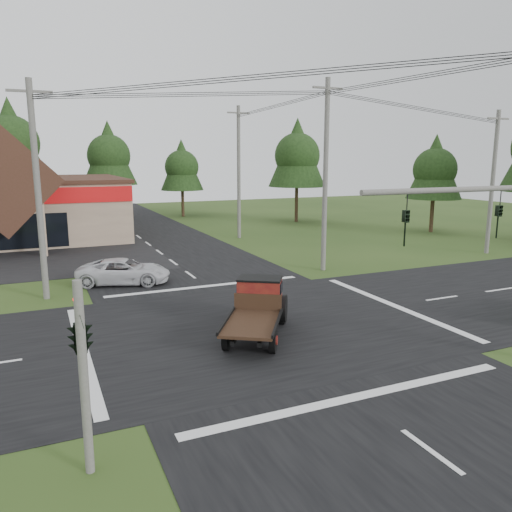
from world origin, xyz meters
TOP-DOWN VIEW (x-y plane):
  - ground at (0.00, 0.00)m, footprint 120.00×120.00m
  - road_ns at (0.00, 0.00)m, footprint 12.00×120.00m
  - road_ew at (0.00, 0.00)m, footprint 120.00×12.00m
  - traffic_signal_corner at (-7.50, -7.32)m, footprint 0.53×2.48m
  - utility_pole_nw at (-8.00, 8.00)m, footprint 2.00×0.30m
  - utility_pole_ne at (8.00, 8.00)m, footprint 2.00×0.30m
  - utility_pole_far at (22.00, 8.00)m, footprint 2.00×0.30m
  - utility_pole_n at (8.00, 22.00)m, footprint 2.00×0.30m
  - tree_row_c at (-10.00, 41.00)m, footprint 7.28×7.28m
  - tree_row_d at (0.00, 42.00)m, footprint 6.16×6.16m
  - tree_row_e at (8.00, 40.00)m, footprint 5.04×5.04m
  - tree_side_ne at (18.00, 30.00)m, footprint 6.16×6.16m
  - tree_side_e_near at (26.00, 18.00)m, footprint 5.04×5.04m
  - antique_flatbed_truck at (-0.65, -1.18)m, footprint 4.47×5.46m
  - white_pickup at (-3.95, 9.51)m, footprint 5.51×3.85m

SIDE VIEW (x-z plane):
  - ground at x=0.00m, z-range 0.00..0.00m
  - road_ns at x=0.00m, z-range 0.00..0.02m
  - road_ew at x=0.00m, z-range 0.00..0.02m
  - white_pickup at x=-3.95m, z-range 0.00..1.40m
  - antique_flatbed_truck at x=-0.65m, z-range 0.00..2.18m
  - traffic_signal_corner at x=-7.50m, z-range 1.32..5.72m
  - utility_pole_far at x=22.00m, z-range 0.14..10.34m
  - utility_pole_nw at x=-8.00m, z-range 0.14..10.64m
  - utility_pole_n at x=8.00m, z-range 0.14..11.34m
  - utility_pole_ne at x=8.00m, z-range 0.14..11.64m
  - tree_row_e at x=8.00m, z-range 1.49..10.58m
  - tree_side_e_near at x=26.00m, z-range 1.49..10.58m
  - tree_row_d at x=0.00m, z-range 1.82..12.93m
  - tree_side_ne at x=18.00m, z-range 1.82..12.93m
  - tree_row_c at x=-10.00m, z-range 2.16..15.29m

